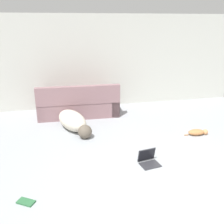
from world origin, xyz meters
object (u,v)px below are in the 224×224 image
cat (198,132)px  dog (74,122)px  couch (78,105)px  laptop_open (148,159)px  book_green (26,202)px

cat → dog: bearing=167.4°
couch → laptop_open: bearing=111.5°
cat → book_green: 3.70m
dog → book_green: (-0.80, -2.29, -0.19)m
cat → laptop_open: laptop_open is taller
laptop_open → dog: bearing=114.8°
couch → cat: 3.00m
couch → dog: (-0.20, -0.96, -0.06)m
laptop_open → book_green: 2.05m
couch → laptop_open: couch is taller
couch → book_green: couch is taller
couch → cat: (2.40, -1.79, -0.20)m
dog → cat: size_ratio=2.68×
cat → book_green: bearing=-151.6°
couch → dog: size_ratio=1.45×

